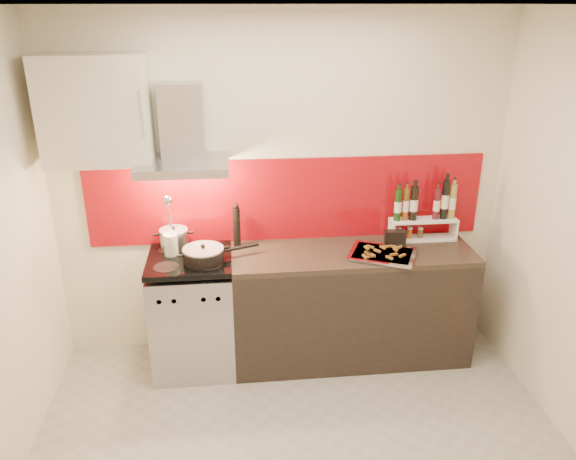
{
  "coord_description": "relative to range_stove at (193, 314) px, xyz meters",
  "views": [
    {
      "loc": [
        -0.39,
        -2.62,
        2.61
      ],
      "look_at": [
        0.0,
        0.95,
        1.15
      ],
      "focal_mm": 35.0,
      "sensor_mm": 36.0,
      "label": 1
    }
  ],
  "objects": [
    {
      "name": "backsplash",
      "position": [
        0.75,
        0.29,
        0.78
      ],
      "size": [
        3.0,
        0.02,
        0.64
      ],
      "primitive_type": "cube",
      "color": "maroon",
      "rests_on": "back_wall"
    },
    {
      "name": "caddy_box",
      "position": [
        1.53,
        0.05,
        0.52
      ],
      "size": [
        0.16,
        0.08,
        0.13
      ],
      "primitive_type": "cube",
      "rotation": [
        0.0,
        0.0,
        -0.1
      ],
      "color": "black",
      "rests_on": "counter"
    },
    {
      "name": "back_wall",
      "position": [
        0.7,
        0.3,
        0.86
      ],
      "size": [
        3.4,
        0.02,
        2.6
      ],
      "primitive_type": "cube",
      "color": "silver",
      "rests_on": "ground"
    },
    {
      "name": "range_hood",
      "position": [
        0.0,
        0.14,
        1.3
      ],
      "size": [
        0.62,
        0.5,
        0.61
      ],
      "color": "#B7B7BA",
      "rests_on": "back_wall"
    },
    {
      "name": "stock_pot",
      "position": [
        -0.11,
        0.17,
        0.55
      ],
      "size": [
        0.21,
        0.21,
        0.18
      ],
      "color": "#B7B7BA",
      "rests_on": "range_stove"
    },
    {
      "name": "upper_cabinet",
      "position": [
        -0.55,
        0.13,
        1.51
      ],
      "size": [
        0.7,
        0.35,
        0.72
      ],
      "primitive_type": "cube",
      "color": "beige",
      "rests_on": "back_wall"
    },
    {
      "name": "saute_pan",
      "position": [
        0.11,
        -0.08,
        0.52
      ],
      "size": [
        0.54,
        0.3,
        0.13
      ],
      "color": "black",
      "rests_on": "range_stove"
    },
    {
      "name": "range_stove",
      "position": [
        0.0,
        0.0,
        0.0
      ],
      "size": [
        0.6,
        0.6,
        0.91
      ],
      "color": "#B7B7BA",
      "rests_on": "ground"
    },
    {
      "name": "utensil_jar",
      "position": [
        -0.13,
        0.05,
        0.6
      ],
      "size": [
        0.1,
        0.15,
        0.48
      ],
      "color": "silver",
      "rests_on": "range_stove"
    },
    {
      "name": "pepper_mill",
      "position": [
        0.35,
        0.19,
        0.62
      ],
      "size": [
        0.05,
        0.05,
        0.34
      ],
      "color": "black",
      "rests_on": "counter"
    },
    {
      "name": "counter",
      "position": [
        1.2,
        0.0,
        0.01
      ],
      "size": [
        1.8,
        0.6,
        0.9
      ],
      "color": "black",
      "rests_on": "ground"
    },
    {
      "name": "ceiling",
      "position": [
        0.7,
        -1.1,
        2.16
      ],
      "size": [
        3.4,
        2.8,
        0.02
      ],
      "primitive_type": "cube",
      "color": "white",
      "rests_on": "back_wall"
    },
    {
      "name": "step_shelf",
      "position": [
        1.78,
        0.16,
        0.67
      ],
      "size": [
        0.52,
        0.14,
        0.47
      ],
      "color": "white",
      "rests_on": "counter"
    },
    {
      "name": "baking_tray",
      "position": [
        1.4,
        -0.1,
        0.47
      ],
      "size": [
        0.57,
        0.52,
        0.03
      ],
      "color": "silver",
      "rests_on": "counter"
    }
  ]
}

